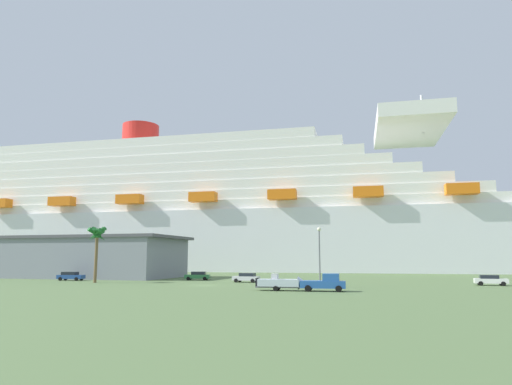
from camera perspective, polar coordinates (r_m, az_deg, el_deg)
The scene contains 11 objects.
ground_plane at distance 99.43m, azimuth -1.22°, elevation -10.60°, with size 600.00×600.00×0.00m, color #567042.
cruise_ship at distance 150.66m, azimuth -4.87°, elevation -3.25°, with size 242.70×43.98×60.05m.
terminal_building at distance 112.01m, azimuth -25.70°, elevation -7.32°, with size 67.10×24.24×8.61m.
pickup_truck at distance 58.40m, azimuth 8.68°, elevation -11.19°, with size 5.64×2.38×2.20m.
small_boat_on_trailer at distance 58.97m, azimuth 3.54°, elevation -11.32°, with size 7.43×2.10×2.15m.
palm_tree at distance 82.01m, azimuth -19.40°, elevation -5.34°, with size 3.51×3.51×9.47m.
street_lamp at distance 66.32m, azimuth 7.99°, elevation -6.98°, with size 0.56×0.56×8.54m.
parked_car_white_van at distance 78.17m, azimuth 27.43°, elevation -9.75°, with size 4.81×2.54×1.58m.
parked_car_blue_suv at distance 91.07m, azimuth -22.31°, elevation -9.70°, with size 4.85×2.20×1.58m.
parked_car_green_wagon at distance 86.52m, azimuth -7.36°, elevation -10.35°, with size 4.82×2.47×1.58m.
parked_car_silver_sedan at distance 78.39m, azimuth -1.22°, elevation -10.65°, with size 4.72×2.51×1.58m.
Camera 1 is at (20.93, -67.11, 4.21)m, focal length 31.75 mm.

